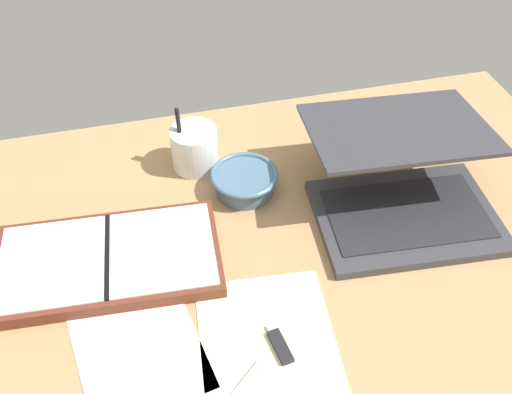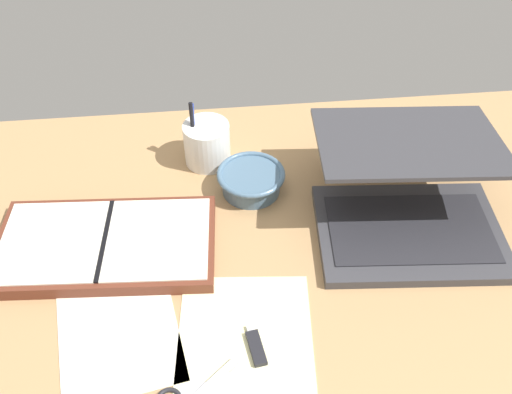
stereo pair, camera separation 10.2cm
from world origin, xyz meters
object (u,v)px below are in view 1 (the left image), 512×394
(bowl, at_px, (243,181))
(planner, at_px, (109,260))
(laptop, at_px, (403,186))
(pen_cup, at_px, (194,148))

(bowl, height_order, planner, bowl)
(laptop, relative_size, planner, 0.93)
(bowl, distance_m, planner, 0.30)
(laptop, height_order, bowl, laptop)
(laptop, distance_m, bowl, 0.30)
(laptop, distance_m, pen_cup, 0.42)
(bowl, relative_size, planner, 0.34)
(bowl, relative_size, pen_cup, 0.95)
(laptop, height_order, planner, laptop)
(pen_cup, bearing_deg, planner, -129.76)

